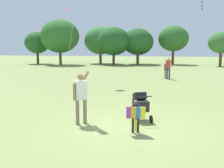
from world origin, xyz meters
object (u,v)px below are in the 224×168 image
person_adult_flyer (81,94)px  person_sitting_far (168,66)px  stroller (140,104)px  person_red_shirt (166,69)px  child_with_butterfly_kite (136,114)px

person_adult_flyer → person_sitting_far: 13.36m
person_sitting_far → person_adult_flyer: bearing=-105.0°
stroller → person_red_shirt: bearing=83.9°
child_with_butterfly_kite → person_sitting_far: 13.66m
child_with_butterfly_kite → person_sitting_far: size_ratio=0.58×
person_adult_flyer → person_red_shirt: size_ratio=1.30×
stroller → child_with_butterfly_kite: bearing=-92.7°
child_with_butterfly_kite → person_adult_flyer: bearing=160.9°
stroller → person_adult_flyer: bearing=-159.5°
person_adult_flyer → child_with_butterfly_kite: bearing=-19.1°
child_with_butterfly_kite → stroller: stroller is taller
stroller → person_sitting_far: 12.27m
person_red_shirt → person_sitting_far: person_sitting_far is taller
person_adult_flyer → person_red_shirt: 13.80m
person_adult_flyer → stroller: person_adult_flyer is taller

